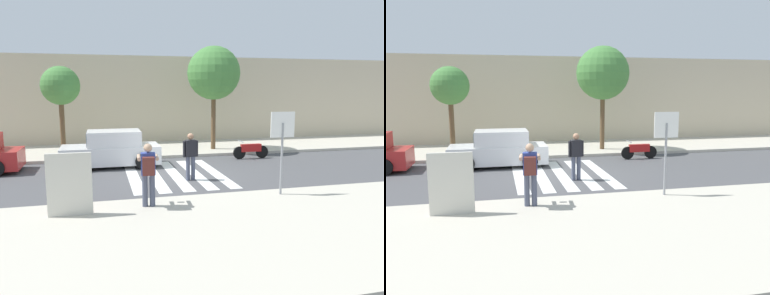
# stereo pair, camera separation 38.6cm
# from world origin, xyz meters

# --- Properties ---
(ground_plane) EXTENTS (120.00, 120.00, 0.00)m
(ground_plane) POSITION_xyz_m (0.00, 0.00, 0.00)
(ground_plane) COLOR #4C4C4F
(sidewalk_near) EXTENTS (60.00, 6.00, 0.14)m
(sidewalk_near) POSITION_xyz_m (0.00, -6.20, 0.07)
(sidewalk_near) COLOR beige
(sidewalk_near) RESTS_ON ground
(sidewalk_far) EXTENTS (60.00, 4.80, 0.14)m
(sidewalk_far) POSITION_xyz_m (0.00, 6.00, 0.07)
(sidewalk_far) COLOR beige
(sidewalk_far) RESTS_ON ground
(building_facade_far) EXTENTS (56.00, 4.00, 5.20)m
(building_facade_far) POSITION_xyz_m (0.00, 10.40, 2.60)
(building_facade_far) COLOR beige
(building_facade_far) RESTS_ON ground
(crosswalk_stripe_0) EXTENTS (0.44, 5.20, 0.01)m
(crosswalk_stripe_0) POSITION_xyz_m (-1.60, 0.20, 0.00)
(crosswalk_stripe_0) COLOR silver
(crosswalk_stripe_0) RESTS_ON ground
(crosswalk_stripe_1) EXTENTS (0.44, 5.20, 0.01)m
(crosswalk_stripe_1) POSITION_xyz_m (-0.80, 0.20, 0.00)
(crosswalk_stripe_1) COLOR silver
(crosswalk_stripe_1) RESTS_ON ground
(crosswalk_stripe_2) EXTENTS (0.44, 5.20, 0.01)m
(crosswalk_stripe_2) POSITION_xyz_m (0.00, 0.20, 0.00)
(crosswalk_stripe_2) COLOR silver
(crosswalk_stripe_2) RESTS_ON ground
(crosswalk_stripe_3) EXTENTS (0.44, 5.20, 0.01)m
(crosswalk_stripe_3) POSITION_xyz_m (0.80, 0.20, 0.00)
(crosswalk_stripe_3) COLOR silver
(crosswalk_stripe_3) RESTS_ON ground
(crosswalk_stripe_4) EXTENTS (0.44, 5.20, 0.01)m
(crosswalk_stripe_4) POSITION_xyz_m (1.60, 0.20, 0.00)
(crosswalk_stripe_4) COLOR silver
(crosswalk_stripe_4) RESTS_ON ground
(stop_sign) EXTENTS (0.76, 0.08, 2.50)m
(stop_sign) POSITION_xyz_m (2.48, -3.75, 1.96)
(stop_sign) COLOR gray
(stop_sign) RESTS_ON sidewalk_near
(photographer_with_backpack) EXTENTS (0.63, 0.87, 1.72)m
(photographer_with_backpack) POSITION_xyz_m (-1.55, -3.99, 1.17)
(photographer_with_backpack) COLOR #474C60
(photographer_with_backpack) RESTS_ON sidewalk_near
(pedestrian_crossing) EXTENTS (0.58, 0.28, 1.72)m
(pedestrian_crossing) POSITION_xyz_m (0.39, -0.84, 0.97)
(pedestrian_crossing) COLOR #474C60
(pedestrian_crossing) RESTS_ON ground
(parked_car_white) EXTENTS (4.10, 1.92, 1.55)m
(parked_car_white) POSITION_xyz_m (-2.31, 2.30, 0.73)
(parked_car_white) COLOR white
(parked_car_white) RESTS_ON ground
(motorcycle) EXTENTS (1.76, 0.60, 0.87)m
(motorcycle) POSITION_xyz_m (4.19, 2.60, 0.41)
(motorcycle) COLOR black
(motorcycle) RESTS_ON ground
(street_tree_west) EXTENTS (1.84, 1.84, 4.24)m
(street_tree_west) POSITION_xyz_m (-4.52, 5.20, 3.41)
(street_tree_west) COLOR brown
(street_tree_west) RESTS_ON sidewalk_far
(street_tree_center) EXTENTS (2.75, 2.75, 5.34)m
(street_tree_center) POSITION_xyz_m (3.05, 5.00, 4.08)
(street_tree_center) COLOR brown
(street_tree_center) RESTS_ON sidewalk_far
(advertising_board) EXTENTS (1.10, 0.11, 1.60)m
(advertising_board) POSITION_xyz_m (-3.57, -4.23, 0.94)
(advertising_board) COLOR beige
(advertising_board) RESTS_ON sidewalk_near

